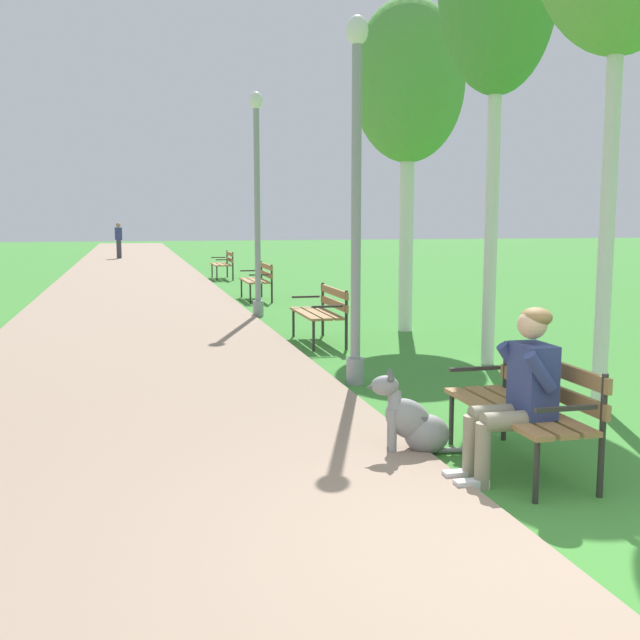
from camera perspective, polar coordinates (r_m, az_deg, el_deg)
ground_plane at (r=4.66m, az=18.75°, el=-16.51°), size 120.00×120.00×0.00m
paved_path at (r=27.62m, az=-13.77°, el=3.55°), size 4.39×60.00×0.04m
park_bench_near at (r=5.96m, az=15.12°, el=-5.84°), size 0.55×1.50×0.85m
park_bench_mid at (r=11.51m, az=0.17°, el=0.83°), size 0.55×1.50×0.85m
park_bench_far at (r=17.58m, az=-4.60°, el=3.15°), size 0.55×1.50×0.85m
park_bench_furthest at (r=23.79m, az=-7.16°, el=4.28°), size 0.55×1.50×0.85m
person_seated_on_near_bench at (r=5.62m, az=14.55°, el=-4.89°), size 0.74×0.49×1.25m
dog_grey at (r=6.19m, az=7.00°, el=-7.55°), size 0.83×0.36×0.71m
lamp_post_near at (r=8.53m, az=2.71°, el=9.00°), size 0.24×0.24×4.02m
lamp_post_mid at (r=14.59m, az=-4.70°, el=8.73°), size 0.24×0.24×4.18m
birch_tree_fourth at (r=12.90m, az=6.60°, el=17.05°), size 1.83×1.65×5.34m
pedestrian_distant at (r=36.10m, az=-14.74°, el=5.73°), size 0.32×0.22×1.65m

